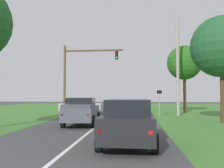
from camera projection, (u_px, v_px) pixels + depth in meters
name	position (u px, v px, depth m)	size (l,w,h in m)	color
ground_plane	(95.00, 127.00, 15.65)	(120.00, 120.00, 0.00)	#424244
red_suv_near	(129.00, 120.00, 10.28)	(2.34, 4.87, 1.90)	black
pickup_truck_lead	(82.00, 111.00, 16.89)	(2.36, 5.19, 1.91)	#4C515B
traffic_light	(79.00, 69.00, 26.28)	(6.49, 0.40, 7.54)	brown
keep_moving_sign	(159.00, 99.00, 23.50)	(0.60, 0.09, 2.75)	gray
oak_tree_right	(184.00, 63.00, 29.04)	(4.14, 4.14, 8.08)	#4C351E
crossing_suv_far	(80.00, 106.00, 26.85)	(4.62, 2.28, 1.71)	silver
utility_pole_right	(178.00, 67.00, 24.69)	(0.28, 0.28, 9.96)	#9E998E
extra_tree_1	(222.00, 47.00, 18.51)	(4.73, 4.73, 8.19)	#4C351E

